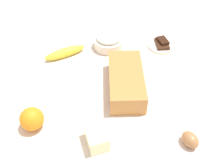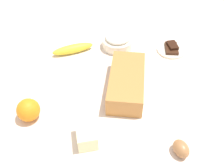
% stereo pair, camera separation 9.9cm
% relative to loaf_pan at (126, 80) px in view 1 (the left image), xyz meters
% --- Properties ---
extents(ground_plane, '(2.40, 2.40, 0.02)m').
position_rel_loaf_pan_xyz_m(ground_plane, '(-0.02, 0.06, -0.05)').
color(ground_plane, beige).
extents(loaf_pan, '(0.28, 0.14, 0.08)m').
position_rel_loaf_pan_xyz_m(loaf_pan, '(0.00, 0.00, 0.00)').
color(loaf_pan, '#B77A3D').
rests_on(loaf_pan, ground_plane).
extents(flour_bowl, '(0.14, 0.14, 0.07)m').
position_rel_loaf_pan_xyz_m(flour_bowl, '(0.28, 0.05, -0.01)').
color(flour_bowl, silver).
rests_on(flour_bowl, ground_plane).
extents(banana, '(0.12, 0.19, 0.04)m').
position_rel_loaf_pan_xyz_m(banana, '(0.22, 0.26, -0.02)').
color(banana, yellow).
rests_on(banana, ground_plane).
extents(orange_fruit, '(0.08, 0.08, 0.08)m').
position_rel_loaf_pan_xyz_m(orange_fruit, '(-0.17, 0.33, -0.00)').
color(orange_fruit, orange).
rests_on(orange_fruit, ground_plane).
extents(butter_block, '(0.10, 0.09, 0.06)m').
position_rel_loaf_pan_xyz_m(butter_block, '(-0.25, 0.12, -0.01)').
color(butter_block, '#F4EDB2').
rests_on(butter_block, ground_plane).
extents(egg_near_butter, '(0.08, 0.07, 0.05)m').
position_rel_loaf_pan_xyz_m(egg_near_butter, '(-0.27, -0.18, -0.02)').
color(egg_near_butter, '#A26D42').
rests_on(egg_near_butter, ground_plane).
extents(chocolate_plate, '(0.13, 0.13, 0.03)m').
position_rel_loaf_pan_xyz_m(chocolate_plate, '(0.27, -0.20, -0.03)').
color(chocolate_plate, silver).
rests_on(chocolate_plate, ground_plane).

